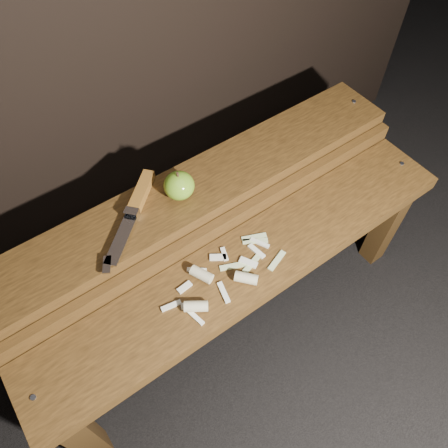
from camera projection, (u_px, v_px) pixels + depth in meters
ground at (235, 314)px, 1.45m from camera, size 60.00×60.00×0.00m
bench_front_tier at (251, 276)px, 1.13m from camera, size 1.20×0.20×0.42m
bench_rear_tier at (201, 206)px, 1.19m from camera, size 1.20×0.21×0.50m
apple at (179, 186)px, 1.07m from camera, size 0.08×0.08×0.08m
knife at (137, 203)px, 1.07m from camera, size 0.24×0.22×0.03m
apple_scraps at (220, 280)px, 1.04m from camera, size 0.33×0.14×0.03m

